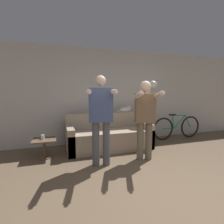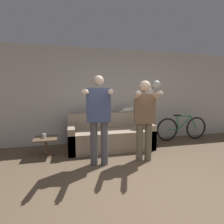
{
  "view_description": "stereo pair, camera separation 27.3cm",
  "coord_description": "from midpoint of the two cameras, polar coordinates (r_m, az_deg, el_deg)",
  "views": [
    {
      "loc": [
        -1.45,
        -1.72,
        1.42
      ],
      "look_at": [
        -0.26,
        1.91,
        0.98
      ],
      "focal_mm": 28.0,
      "sensor_mm": 36.0,
      "label": 1
    },
    {
      "loc": [
        -1.19,
        -1.8,
        1.42
      ],
      "look_at": [
        -0.26,
        1.91,
        0.98
      ],
      "focal_mm": 28.0,
      "sensor_mm": 36.0,
      "label": 2
    }
  ],
  "objects": [
    {
      "name": "ground_plane",
      "position": [
        2.62,
        17.55,
        -26.63
      ],
      "size": [
        16.0,
        16.0,
        0.0
      ],
      "primitive_type": "plane",
      "color": "brown"
    },
    {
      "name": "person_right",
      "position": [
        3.61,
        8.67,
        -0.94
      ],
      "size": [
        0.59,
        0.75,
        1.64
      ],
      "rotation": [
        0.0,
        0.0,
        -0.27
      ],
      "color": "#6B604C",
      "rests_on": "ground_plane"
    },
    {
      "name": "cat",
      "position": [
        4.82,
        2.82,
        0.83
      ],
      "size": [
        0.42,
        0.13,
        0.16
      ],
      "color": "silver",
      "rests_on": "couch"
    },
    {
      "name": "side_table",
      "position": [
        4.16,
        -23.01,
        -9.64
      ],
      "size": [
        0.49,
        0.49,
        0.41
      ],
      "color": "brown",
      "rests_on": "ground_plane"
    },
    {
      "name": "floor_lamp",
      "position": [
        4.91,
        10.68,
        5.42
      ],
      "size": [
        0.4,
        0.34,
        1.73
      ],
      "color": "#756047",
      "rests_on": "ground_plane"
    },
    {
      "name": "cup",
      "position": [
        4.11,
        -23.49,
        -7.54
      ],
      "size": [
        0.07,
        0.07,
        0.1
      ],
      "color": "white",
      "rests_on": "side_table"
    },
    {
      "name": "couch",
      "position": [
        4.46,
        -2.74,
        -8.09
      ],
      "size": [
        2.09,
        0.85,
        0.87
      ],
      "color": "tan",
      "rests_on": "ground_plane"
    },
    {
      "name": "bicycle",
      "position": [
        5.63,
        19.17,
        -4.71
      ],
      "size": [
        1.65,
        0.07,
        0.76
      ],
      "color": "black",
      "rests_on": "ground_plane"
    },
    {
      "name": "person_left",
      "position": [
        3.3,
        -6.02,
        -0.76
      ],
      "size": [
        0.61,
        0.75,
        1.73
      ],
      "rotation": [
        0.0,
        0.0,
        -0.22
      ],
      "color": "#56565B",
      "rests_on": "ground_plane"
    },
    {
      "name": "wall_back",
      "position": [
        4.98,
        -2.77,
        5.2
      ],
      "size": [
        10.0,
        0.05,
        2.6
      ],
      "color": "beige",
      "rests_on": "ground_plane"
    }
  ]
}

